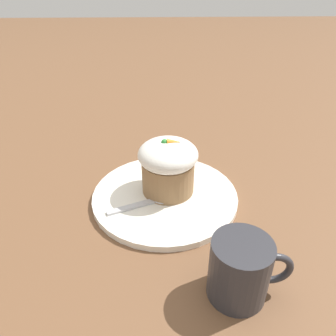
{
  "coord_description": "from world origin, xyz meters",
  "views": [
    {
      "loc": [
        -0.01,
        -0.43,
        0.34
      ],
      "look_at": [
        0.01,
        0.01,
        0.05
      ],
      "focal_mm": 35.0,
      "sensor_mm": 36.0,
      "label": 1
    }
  ],
  "objects": [
    {
      "name": "carrot_cake",
      "position": [
        0.01,
        0.01,
        0.06
      ],
      "size": [
        0.1,
        0.1,
        0.1
      ],
      "color": "olive",
      "rests_on": "dessert_plate"
    },
    {
      "name": "ground_plane",
      "position": [
        0.0,
        0.0,
        0.0
      ],
      "size": [
        4.0,
        4.0,
        0.0
      ],
      "primitive_type": "plane",
      "color": "brown"
    },
    {
      "name": "coffee_cup",
      "position": [
        0.08,
        -0.18,
        0.04
      ],
      "size": [
        0.1,
        0.07,
        0.08
      ],
      "color": "#2D2D33",
      "rests_on": "ground_plane"
    },
    {
      "name": "dessert_plate",
      "position": [
        0.0,
        0.0,
        0.01
      ],
      "size": [
        0.24,
        0.24,
        0.01
      ],
      "color": "white",
      "rests_on": "ground_plane"
    },
    {
      "name": "spoon",
      "position": [
        -0.01,
        -0.02,
        0.01
      ],
      "size": [
        0.11,
        0.06,
        0.01
      ],
      "color": "#B7B7BC",
      "rests_on": "dessert_plate"
    }
  ]
}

